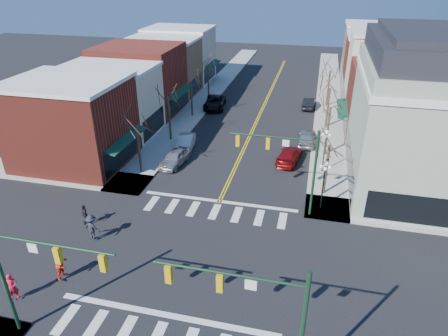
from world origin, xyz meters
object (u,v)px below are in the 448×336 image
Objects in this scene: victorian_corner at (434,115)px; car_left_mid at (185,143)px; car_right_near at (289,156)px; pedestrian_red_a at (12,287)px; pedestrian_red_b at (62,265)px; pedestrian_dark_a at (85,214)px; car_right_far at (309,103)px; car_left_far at (215,102)px; car_left_near at (175,158)px; lamppost_corner at (324,177)px; pedestrian_dark_b at (92,227)px; car_right_mid at (307,138)px; lamppost_midblock at (325,144)px.

victorian_corner is 3.20× the size of car_left_mid.
pedestrian_red_a is (-14.01, -22.19, 0.34)m from car_right_near.
pedestrian_red_b is (-12.25, -19.90, 0.43)m from car_right_near.
pedestrian_dark_a is at bearing -154.38° from victorian_corner.
car_left_far is at bearing 16.90° from car_right_far.
car_left_near is at bearing -177.17° from victorian_corner.
lamppost_corner reaches higher than pedestrian_red_a.
lamppost_corner is 2.25× the size of pedestrian_dark_b.
pedestrian_red_b is at bearing 74.00° from car_right_far.
pedestrian_red_b reaches higher than pedestrian_red_a.
victorian_corner is 28.91m from pedestrian_dark_a.
car_right_mid is (12.80, -9.53, -0.01)m from car_left_far.
car_left_mid is at bearing 57.93° from car_right_far.
car_left_near is 2.44× the size of pedestrian_red_a.
car_right_near is (-3.25, 1.59, -2.27)m from lamppost_midblock.
victorian_corner is at bearing -3.45° from lamppost_midblock.
car_left_far reaches higher than car_left_mid.
pedestrian_red_a is at bearing -141.82° from victorian_corner.
pedestrian_red_b is at bearing -24.55° from pedestrian_dark_a.
lamppost_midblock reaches higher than car_right_mid.
pedestrian_red_b is (1.76, 2.29, 0.09)m from pedestrian_red_a.
pedestrian_dark_a is (-17.26, -12.76, -2.01)m from lamppost_midblock.
pedestrian_dark_a is at bearing -143.53° from lamppost_midblock.
car_left_far is 3.19× the size of pedestrian_red_a.
car_left_mid is 22.86m from pedestrian_red_a.
pedestrian_dark_a is (-3.15, -11.15, 0.21)m from car_left_near.
victorian_corner is at bearing 73.51° from pedestrian_dark_a.
pedestrian_dark_b reaches higher than pedestrian_dark_a.
victorian_corner is 9.10m from lamppost_midblock.
car_right_near is 2.50× the size of pedestrian_dark_b.
car_left_mid is 13.16m from car_right_mid.
pedestrian_red_a is at bearing -42.14° from pedestrian_dark_a.
car_right_mid reaches higher than car_left_mid.
car_right_near is at bearing 73.38° from car_right_mid.
car_left_mid is at bearing 53.29° from pedestrian_red_a.
pedestrian_red_a is at bearing -101.17° from car_left_far.
car_left_mid reaches higher than car_right_far.
car_left_near is at bearing 160.87° from lamppost_corner.
car_left_far is at bearing 83.69° from car_left_mid.
car_right_mid is at bearing 95.31° from car_right_far.
car_right_mid is 24.59m from pedestrian_dark_a.
car_left_far is 1.33× the size of car_right_far.
lamppost_corner reaches higher than car_left_far.
pedestrian_dark_b is at bearing -150.12° from victorian_corner.
pedestrian_red_a is at bearing 85.98° from pedestrian_dark_b.
car_left_near reaches higher than car_right_near.
victorian_corner is at bearing 10.61° from car_left_near.
lamppost_corner is at bearing -11.35° from car_left_near.
pedestrian_red_b is (-23.80, -17.81, -5.53)m from victorian_corner.
car_left_mid is at bearing -85.56° from pedestrian_dark_b.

